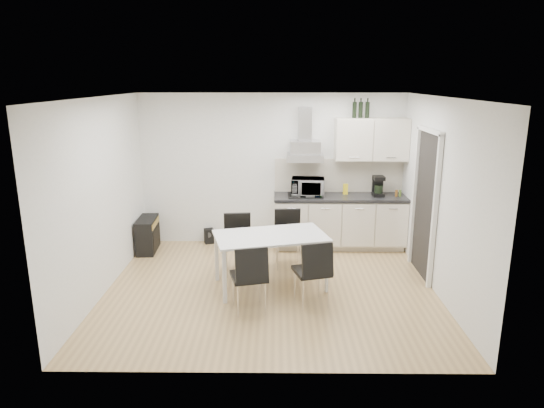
{
  "coord_description": "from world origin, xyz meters",
  "views": [
    {
      "loc": [
        0.09,
        -6.22,
        2.83
      ],
      "look_at": [
        0.02,
        0.43,
        1.1
      ],
      "focal_mm": 32.0,
      "sensor_mm": 36.0,
      "label": 1
    }
  ],
  "objects_px": {
    "kitchenette": "(342,200)",
    "floor_speaker": "(209,236)",
    "dining_table": "(270,240)",
    "chair_near_left": "(249,277)",
    "guitar_amp": "(148,235)",
    "chair_near_right": "(312,272)",
    "chair_far_right": "(288,240)",
    "chair_far_left": "(238,245)"
  },
  "relations": [
    {
      "from": "chair_far_left",
      "to": "floor_speaker",
      "type": "distance_m",
      "value": 1.5
    },
    {
      "from": "kitchenette",
      "to": "chair_near_left",
      "type": "xyz_separation_m",
      "value": [
        -1.45,
        -2.38,
        -0.39
      ]
    },
    {
      "from": "chair_near_right",
      "to": "floor_speaker",
      "type": "bearing_deg",
      "value": 108.79
    },
    {
      "from": "kitchenette",
      "to": "guitar_amp",
      "type": "bearing_deg",
      "value": -175.95
    },
    {
      "from": "kitchenette",
      "to": "chair_far_right",
      "type": "xyz_separation_m",
      "value": [
        -0.92,
        -0.92,
        -0.39
      ]
    },
    {
      "from": "chair_far_left",
      "to": "guitar_amp",
      "type": "bearing_deg",
      "value": -36.43
    },
    {
      "from": "chair_near_right",
      "to": "floor_speaker",
      "type": "relative_size",
      "value": 3.36
    },
    {
      "from": "chair_far_left",
      "to": "chair_near_right",
      "type": "height_order",
      "value": "same"
    },
    {
      "from": "kitchenette",
      "to": "chair_near_right",
      "type": "bearing_deg",
      "value": -106.53
    },
    {
      "from": "dining_table",
      "to": "chair_near_left",
      "type": "distance_m",
      "value": 0.81
    },
    {
      "from": "chair_far_right",
      "to": "guitar_amp",
      "type": "bearing_deg",
      "value": -19.55
    },
    {
      "from": "chair_near_left",
      "to": "floor_speaker",
      "type": "height_order",
      "value": "chair_near_left"
    },
    {
      "from": "chair_far_right",
      "to": "chair_near_left",
      "type": "bearing_deg",
      "value": 67.21
    },
    {
      "from": "chair_near_left",
      "to": "guitar_amp",
      "type": "bearing_deg",
      "value": 115.97
    },
    {
      "from": "chair_near_left",
      "to": "chair_far_left",
      "type": "bearing_deg",
      "value": 86.38
    },
    {
      "from": "kitchenette",
      "to": "floor_speaker",
      "type": "xyz_separation_m",
      "value": [
        -2.3,
        0.17,
        -0.7
      ]
    },
    {
      "from": "dining_table",
      "to": "chair_near_left",
      "type": "xyz_separation_m",
      "value": [
        -0.26,
        -0.73,
        -0.24
      ]
    },
    {
      "from": "dining_table",
      "to": "chair_far_left",
      "type": "bearing_deg",
      "value": 121.1
    },
    {
      "from": "guitar_amp",
      "to": "floor_speaker",
      "type": "distance_m",
      "value": 1.07
    },
    {
      "from": "dining_table",
      "to": "floor_speaker",
      "type": "bearing_deg",
      "value": 106.99
    },
    {
      "from": "dining_table",
      "to": "chair_far_left",
      "type": "relative_size",
      "value": 1.9
    },
    {
      "from": "chair_near_right",
      "to": "guitar_amp",
      "type": "distance_m",
      "value": 3.28
    },
    {
      "from": "dining_table",
      "to": "floor_speaker",
      "type": "relative_size",
      "value": 6.38
    },
    {
      "from": "kitchenette",
      "to": "guitar_amp",
      "type": "distance_m",
      "value": 3.33
    },
    {
      "from": "chair_far_left",
      "to": "kitchenette",
      "type": "bearing_deg",
      "value": -151.16
    },
    {
      "from": "dining_table",
      "to": "guitar_amp",
      "type": "bearing_deg",
      "value": 131.33
    },
    {
      "from": "floor_speaker",
      "to": "kitchenette",
      "type": "bearing_deg",
      "value": -23.33
    },
    {
      "from": "guitar_amp",
      "to": "dining_table",
      "type": "bearing_deg",
      "value": -37.58
    },
    {
      "from": "chair_far_left",
      "to": "chair_near_right",
      "type": "relative_size",
      "value": 1.0
    },
    {
      "from": "kitchenette",
      "to": "floor_speaker",
      "type": "distance_m",
      "value": 2.41
    },
    {
      "from": "chair_far_right",
      "to": "chair_near_left",
      "type": "xyz_separation_m",
      "value": [
        -0.52,
        -1.46,
        0.0
      ]
    },
    {
      "from": "chair_far_left",
      "to": "chair_far_right",
      "type": "height_order",
      "value": "same"
    },
    {
      "from": "chair_far_left",
      "to": "floor_speaker",
      "type": "xyz_separation_m",
      "value": [
        -0.62,
        1.33,
        -0.31
      ]
    },
    {
      "from": "chair_near_left",
      "to": "guitar_amp",
      "type": "relative_size",
      "value": 1.27
    },
    {
      "from": "chair_near_left",
      "to": "floor_speaker",
      "type": "xyz_separation_m",
      "value": [
        -0.85,
        2.55,
        -0.31
      ]
    },
    {
      "from": "chair_far_left",
      "to": "chair_far_right",
      "type": "relative_size",
      "value": 1.0
    },
    {
      "from": "kitchenette",
      "to": "dining_table",
      "type": "bearing_deg",
      "value": -125.73
    },
    {
      "from": "dining_table",
      "to": "guitar_amp",
      "type": "distance_m",
      "value": 2.55
    },
    {
      "from": "chair_far_left",
      "to": "guitar_amp",
      "type": "relative_size",
      "value": 1.27
    },
    {
      "from": "floor_speaker",
      "to": "guitar_amp",
      "type": "bearing_deg",
      "value": -177.09
    },
    {
      "from": "chair_near_left",
      "to": "guitar_amp",
      "type": "xyz_separation_m",
      "value": [
        -1.83,
        2.15,
        -0.16
      ]
    },
    {
      "from": "kitchenette",
      "to": "chair_far_right",
      "type": "distance_m",
      "value": 1.36
    }
  ]
}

